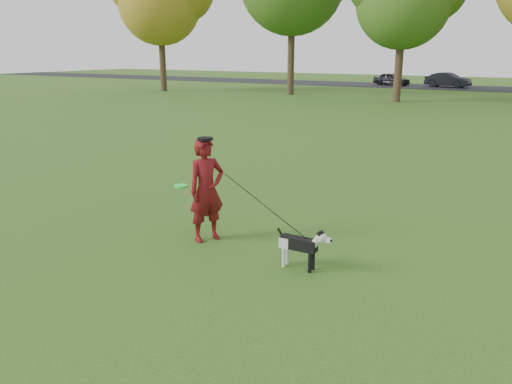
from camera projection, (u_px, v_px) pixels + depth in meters
The scene contains 7 objects.
ground at pixel (238, 256), 7.77m from camera, with size 120.00×120.00×0.00m, color #285116.
road at pixel (489, 89), 41.30m from camera, with size 120.00×7.00×0.02m, color black.
man at pixel (207, 190), 8.22m from camera, with size 0.63×0.41×1.73m, color #580C11.
dog at pixel (303, 243), 7.20m from camera, with size 0.87×0.17×0.66m.
car_left at pixel (392, 79), 44.96m from camera, with size 1.32×3.28×1.12m, color black.
car_mid at pixel (448, 80), 42.68m from camera, with size 1.30×3.73×1.23m, color black.
man_held_items at pixel (265, 206), 7.52m from camera, with size 2.54×0.44×1.30m.
Camera 1 is at (3.77, -6.13, 3.09)m, focal length 35.00 mm.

